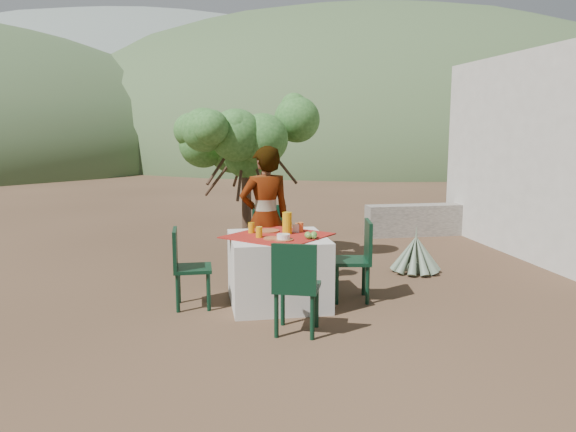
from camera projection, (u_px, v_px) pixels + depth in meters
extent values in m
plane|color=#392619|center=(261.00, 303.00, 6.17)|extent=(160.00, 160.00, 0.00)
cube|color=silver|center=(278.00, 270.00, 6.10)|extent=(1.02, 1.02, 0.75)
cube|color=#AB181A|center=(278.00, 236.00, 6.04)|extent=(1.30, 1.30, 0.01)
cylinder|color=black|center=(248.00, 266.00, 6.87)|extent=(0.05, 0.05, 0.47)
cylinder|color=black|center=(276.00, 267.00, 6.80)|extent=(0.05, 0.05, 0.47)
cylinder|color=black|center=(256.00, 259.00, 7.21)|extent=(0.05, 0.05, 0.47)
cylinder|color=black|center=(282.00, 260.00, 7.14)|extent=(0.05, 0.05, 0.47)
cube|color=black|center=(266.00, 245.00, 6.96)|extent=(0.56, 0.56, 0.04)
cube|color=black|center=(269.00, 222.00, 7.12)|extent=(0.42, 0.20, 0.46)
cylinder|color=black|center=(317.00, 305.00, 5.39)|extent=(0.04, 0.04, 0.44)
cylinder|color=black|center=(283.00, 303.00, 5.45)|extent=(0.04, 0.04, 0.44)
cylinder|color=black|center=(312.00, 316.00, 5.07)|extent=(0.04, 0.04, 0.44)
cylinder|color=black|center=(276.00, 314.00, 5.13)|extent=(0.04, 0.04, 0.44)
cube|color=black|center=(297.00, 287.00, 5.22)|extent=(0.52, 0.52, 0.04)
cube|color=black|center=(294.00, 268.00, 5.01)|extent=(0.40, 0.17, 0.43)
cylinder|color=black|center=(209.00, 291.00, 5.88)|extent=(0.04, 0.04, 0.42)
cylinder|color=black|center=(208.00, 283.00, 6.19)|extent=(0.04, 0.04, 0.42)
cylinder|color=black|center=(178.00, 293.00, 5.83)|extent=(0.04, 0.04, 0.42)
cylinder|color=black|center=(179.00, 284.00, 6.14)|extent=(0.04, 0.04, 0.42)
cube|color=black|center=(193.00, 269.00, 5.97)|extent=(0.40, 0.40, 0.04)
cube|color=black|center=(175.00, 248.00, 5.91)|extent=(0.04, 0.39, 0.41)
cylinder|color=black|center=(335.00, 276.00, 6.43)|extent=(0.04, 0.04, 0.44)
cylinder|color=black|center=(337.00, 284.00, 6.10)|extent=(0.04, 0.04, 0.44)
cylinder|color=black|center=(364.00, 276.00, 6.42)|extent=(0.04, 0.04, 0.44)
cylinder|color=black|center=(368.00, 284.00, 6.09)|extent=(0.04, 0.04, 0.44)
cube|color=black|center=(351.00, 261.00, 6.22)|extent=(0.48, 0.48, 0.04)
cube|color=black|center=(368.00, 240.00, 6.19)|extent=(0.11, 0.41, 0.43)
imported|color=#8C6651|center=(265.00, 218.00, 6.63)|extent=(0.69, 0.52, 1.70)
cylinder|color=#4E3527|center=(247.00, 211.00, 7.74)|extent=(0.13, 0.13, 1.54)
sphere|color=#265620|center=(246.00, 155.00, 7.62)|extent=(0.66, 0.66, 0.66)
sphere|color=#265620|center=(290.00, 143.00, 7.70)|extent=(0.62, 0.62, 0.62)
sphere|color=#265620|center=(205.00, 147.00, 7.62)|extent=(0.57, 0.57, 0.57)
sphere|color=#265620|center=(249.00, 138.00, 8.19)|extent=(0.59, 0.59, 0.59)
sphere|color=#265620|center=(255.00, 153.00, 7.09)|extent=(0.53, 0.53, 0.53)
sphere|color=slate|center=(415.00, 269.00, 7.47)|extent=(0.22, 0.22, 0.22)
cone|color=slate|center=(416.00, 248.00, 7.42)|extent=(0.12, 0.12, 0.63)
cone|color=slate|center=(427.00, 254.00, 7.43)|extent=(0.39, 0.19, 0.54)
cone|color=slate|center=(423.00, 252.00, 7.51)|extent=(0.38, 0.23, 0.54)
cone|color=slate|center=(417.00, 251.00, 7.57)|extent=(0.27, 0.35, 0.55)
cone|color=slate|center=(411.00, 251.00, 7.57)|extent=(0.14, 0.39, 0.53)
cone|color=slate|center=(406.00, 252.00, 7.53)|extent=(0.30, 0.33, 0.55)
cone|color=slate|center=(405.00, 253.00, 7.44)|extent=(0.39, 0.19, 0.54)
cone|color=slate|center=(408.00, 255.00, 7.36)|extent=(0.38, 0.23, 0.54)
cone|color=slate|center=(414.00, 256.00, 7.31)|extent=(0.27, 0.35, 0.55)
cone|color=slate|center=(421.00, 256.00, 7.30)|extent=(0.14, 0.39, 0.53)
cone|color=slate|center=(426.00, 255.00, 7.35)|extent=(0.30, 0.33, 0.55)
cube|color=gray|center=(437.00, 219.00, 10.04)|extent=(2.60, 0.35, 0.55)
ellipsoid|color=#39522E|center=(358.00, 152.00, 43.22)|extent=(48.00, 48.00, 20.00)
ellipsoid|color=slate|center=(157.00, 146.00, 56.10)|extent=(60.00, 60.00, 24.00)
ellipsoid|color=slate|center=(484.00, 146.00, 55.64)|extent=(36.00, 36.00, 14.00)
cylinder|color=brown|center=(268.00, 231.00, 6.25)|extent=(0.25, 0.25, 0.01)
cylinder|color=brown|center=(273.00, 238.00, 5.83)|extent=(0.20, 0.20, 0.01)
cylinder|color=#DA9C0D|center=(251.00, 228.00, 6.16)|extent=(0.07, 0.07, 0.11)
cylinder|color=#DA9C0D|center=(259.00, 232.00, 5.90)|extent=(0.07, 0.07, 0.11)
cylinder|color=#DA9C0D|center=(287.00, 223.00, 6.11)|extent=(0.11, 0.11, 0.24)
cylinder|color=brown|center=(283.00, 239.00, 5.78)|extent=(0.21, 0.21, 0.01)
cylinder|color=white|center=(283.00, 236.00, 5.77)|extent=(0.14, 0.14, 0.05)
cylinder|color=orange|center=(301.00, 227.00, 6.23)|extent=(0.07, 0.07, 0.11)
cylinder|color=orange|center=(297.00, 227.00, 6.28)|extent=(0.06, 0.06, 0.09)
cube|color=white|center=(296.00, 228.00, 6.20)|extent=(0.08, 0.06, 0.09)
sphere|color=#5B9636|center=(308.00, 235.00, 5.87)|extent=(0.07, 0.07, 0.07)
sphere|color=#5B9636|center=(314.00, 235.00, 5.89)|extent=(0.07, 0.07, 0.07)
sphere|color=#5B9636|center=(313.00, 236.00, 5.83)|extent=(0.07, 0.07, 0.07)
sphere|color=#5B9636|center=(309.00, 236.00, 5.82)|extent=(0.07, 0.07, 0.07)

